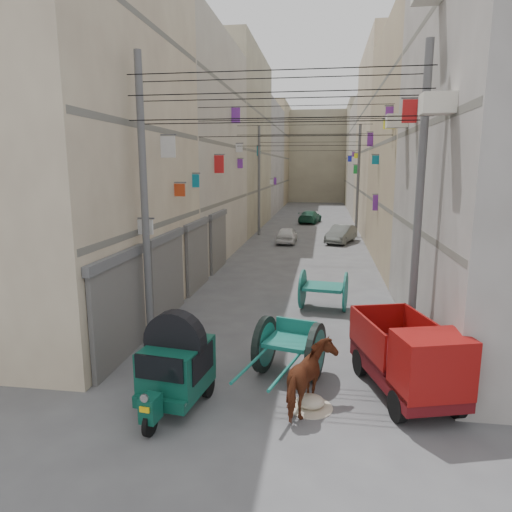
% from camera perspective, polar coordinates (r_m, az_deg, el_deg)
% --- Properties ---
extents(ground, '(140.00, 140.00, 0.00)m').
position_cam_1_polar(ground, '(7.85, -3.16, -28.84)').
color(ground, '#49494C').
rests_on(ground, ground).
extents(building_row_left, '(8.00, 62.00, 14.00)m').
position_cam_1_polar(building_row_left, '(41.10, -4.60, 12.99)').
color(building_row_left, beige).
rests_on(building_row_left, ground).
extents(building_row_right, '(8.00, 62.00, 14.00)m').
position_cam_1_polar(building_row_right, '(40.60, 18.53, 12.50)').
color(building_row_right, '#A8A29D').
rests_on(building_row_right, ground).
extents(end_cap_building, '(22.00, 10.00, 13.00)m').
position_cam_1_polar(end_cap_building, '(71.92, 7.71, 12.11)').
color(end_cap_building, tan).
rests_on(end_cap_building, ground).
extents(shutters_left, '(0.18, 14.40, 2.88)m').
position_cam_1_polar(shutters_left, '(17.44, -8.94, -0.81)').
color(shutters_left, '#4F4F54').
rests_on(shutters_left, ground).
extents(signboards, '(8.22, 40.52, 5.67)m').
position_cam_1_polar(signboards, '(27.63, 5.93, 7.66)').
color(signboards, '#FFFC1C').
rests_on(signboards, ground).
extents(ac_units, '(0.70, 6.55, 3.35)m').
position_cam_1_polar(ac_units, '(13.97, 19.48, 20.33)').
color(ac_units, silver).
rests_on(ac_units, ground).
extents(utility_poles, '(7.40, 22.20, 8.00)m').
position_cam_1_polar(utility_poles, '(22.95, 5.43, 8.41)').
color(utility_poles, '#575759').
rests_on(utility_poles, ground).
extents(overhead_cables, '(7.40, 22.52, 1.12)m').
position_cam_1_polar(overhead_cables, '(20.41, 5.15, 15.87)').
color(overhead_cables, black).
rests_on(overhead_cables, ground).
extents(auto_rickshaw, '(1.50, 2.34, 1.60)m').
position_cam_1_polar(auto_rickshaw, '(10.03, -9.99, -13.19)').
color(auto_rickshaw, black).
rests_on(auto_rickshaw, ground).
extents(tonga_cart, '(1.92, 3.31, 1.41)m').
position_cam_1_polar(tonga_cart, '(11.33, 4.20, -11.28)').
color(tonga_cart, black).
rests_on(tonga_cart, ground).
extents(mini_truck, '(2.28, 3.49, 1.81)m').
position_cam_1_polar(mini_truck, '(10.61, 19.01, -12.72)').
color(mini_truck, black).
rests_on(mini_truck, ground).
extents(second_cart, '(1.78, 1.62, 1.42)m').
position_cam_1_polar(second_cart, '(16.48, 8.45, -4.12)').
color(second_cart, '#166257').
rests_on(second_cart, ground).
extents(feed_sack, '(0.59, 0.47, 0.29)m').
position_cam_1_polar(feed_sack, '(10.22, 6.84, -17.60)').
color(feed_sack, beige).
rests_on(feed_sack, ground).
extents(horse, '(1.20, 1.81, 1.41)m').
position_cam_1_polar(horse, '(9.89, 6.84, -15.00)').
color(horse, brown).
rests_on(horse, ground).
extents(distant_car_white, '(1.35, 3.20, 1.08)m').
position_cam_1_polar(distant_car_white, '(30.86, 3.89, 2.64)').
color(distant_car_white, white).
rests_on(distant_car_white, ground).
extents(distant_car_grey, '(2.34, 3.79, 1.18)m').
position_cam_1_polar(distant_car_grey, '(31.42, 10.61, 2.72)').
color(distant_car_grey, '#535854').
rests_on(distant_car_grey, ground).
extents(distant_car_green, '(2.23, 4.10, 1.13)m').
position_cam_1_polar(distant_car_green, '(42.32, 6.76, 4.90)').
color(distant_car_green, '#1C523B').
rests_on(distant_car_green, ground).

